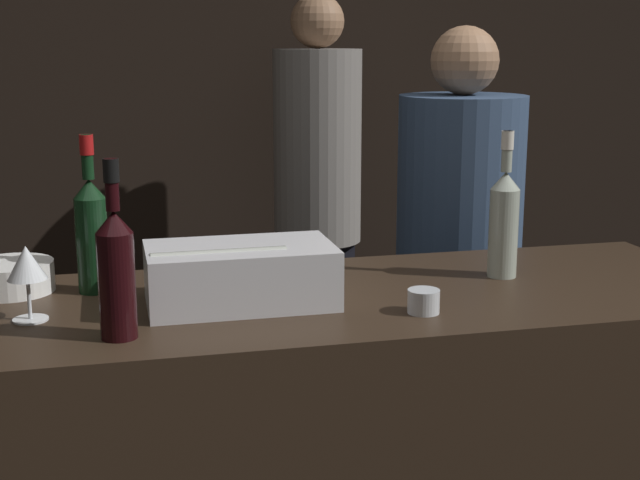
# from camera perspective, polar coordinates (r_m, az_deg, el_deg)

# --- Properties ---
(wall_back_chalkboard) EXTENTS (6.40, 0.06, 2.80)m
(wall_back_chalkboard) POSITION_cam_1_polar(r_m,az_deg,el_deg) (3.98, -7.03, 9.08)
(wall_back_chalkboard) COLOR black
(wall_back_chalkboard) RESTS_ON ground_plane
(ice_bin_with_bottles) EXTENTS (0.40, 0.23, 0.13)m
(ice_bin_with_bottles) POSITION_cam_1_polar(r_m,az_deg,el_deg) (1.92, -5.19, -2.10)
(ice_bin_with_bottles) COLOR silver
(ice_bin_with_bottles) RESTS_ON bar_counter
(bowl_white) EXTENTS (0.19, 0.19, 0.07)m
(bowl_white) POSITION_cam_1_polar(r_m,az_deg,el_deg) (2.13, -19.15, -2.20)
(bowl_white) COLOR white
(bowl_white) RESTS_ON bar_counter
(wine_glass) EXTENTS (0.08, 0.08, 0.16)m
(wine_glass) POSITION_cam_1_polar(r_m,az_deg,el_deg) (1.89, -18.27, -1.56)
(wine_glass) COLOR silver
(wine_glass) RESTS_ON bar_counter
(candle_votive) EXTENTS (0.07, 0.07, 0.05)m
(candle_votive) POSITION_cam_1_polar(r_m,az_deg,el_deg) (1.88, 6.64, -3.91)
(candle_votive) COLOR silver
(candle_votive) RESTS_ON bar_counter
(white_wine_bottle) EXTENTS (0.07, 0.07, 0.35)m
(white_wine_bottle) POSITION_cam_1_polar(r_m,az_deg,el_deg) (2.17, 11.69, 1.32)
(white_wine_bottle) COLOR #9EA899
(white_wine_bottle) RESTS_ON bar_counter
(red_wine_bottle_black_foil) EXTENTS (0.07, 0.07, 0.35)m
(red_wine_bottle_black_foil) POSITION_cam_1_polar(r_m,az_deg,el_deg) (1.73, -12.92, -1.75)
(red_wine_bottle_black_foil) COLOR black
(red_wine_bottle_black_foil) RESTS_ON bar_counter
(red_wine_bottle_burgundy) EXTENTS (0.07, 0.07, 0.36)m
(red_wine_bottle_burgundy) POSITION_cam_1_polar(r_m,az_deg,el_deg) (2.06, -14.42, 0.64)
(red_wine_bottle_burgundy) COLOR black
(red_wine_bottle_burgundy) RESTS_ON bar_counter
(person_in_hoodie) EXTENTS (0.35, 0.35, 1.82)m
(person_in_hoodie) POSITION_cam_1_polar(r_m,az_deg,el_deg) (3.60, -0.17, 2.75)
(person_in_hoodie) COLOR black
(person_in_hoodie) RESTS_ON ground_plane
(person_blond_tee) EXTENTS (0.40, 0.40, 1.69)m
(person_blond_tee) POSITION_cam_1_polar(r_m,az_deg,el_deg) (2.90, 8.80, -1.70)
(person_blond_tee) COLOR black
(person_blond_tee) RESTS_ON ground_plane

